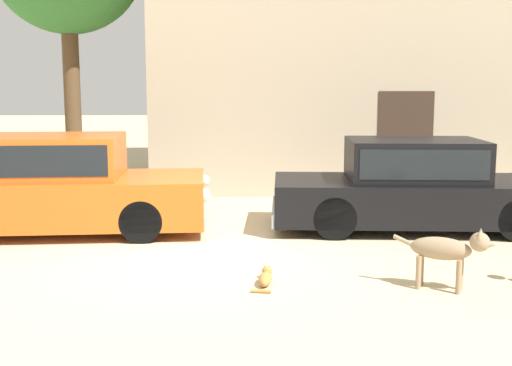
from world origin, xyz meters
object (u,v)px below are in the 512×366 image
parked_sedan_second (415,185)px  stray_cat (266,278)px  stray_dog_spotted (448,249)px  parked_sedan_nearest (55,185)px

parked_sedan_second → stray_cat: 3.72m
parked_sedan_second → stray_dog_spotted: (-0.45, -3.04, -0.23)m
parked_sedan_nearest → stray_dog_spotted: bearing=-33.6°
parked_sedan_second → stray_cat: (-2.42, -2.76, -0.62)m
parked_sedan_nearest → stray_cat: bearing=-44.3°
stray_dog_spotted → parked_sedan_nearest: bearing=175.2°
stray_cat → stray_dog_spotted: bearing=-90.6°
parked_sedan_second → stray_cat: size_ratio=7.40×
parked_sedan_second → stray_dog_spotted: parked_sedan_second is taller
stray_dog_spotted → stray_cat: 2.02m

